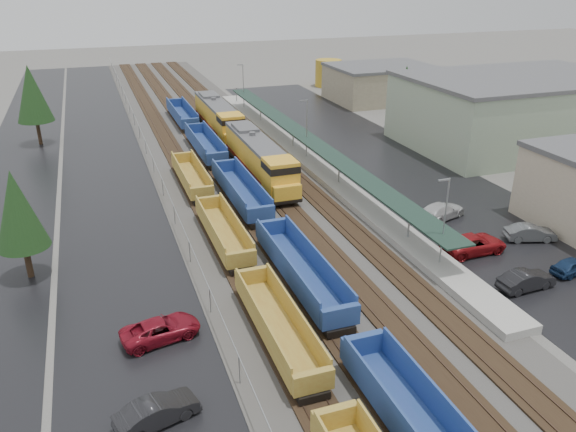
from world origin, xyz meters
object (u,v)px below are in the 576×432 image
Objects in this scene: parked_car_west_c at (161,330)px; parked_car_east_a at (526,280)px; locomotive_trail at (219,117)px; locomotive_lead at (260,159)px; storage_tank at (328,73)px; parked_car_west_b at (157,412)px; parked_car_east_e at (530,233)px; well_string_blue at (266,225)px; parked_car_east_c at (441,211)px; well_string_yellow at (278,326)px; parked_car_east_d at (573,266)px; parked_car_east_b at (474,244)px.

parked_car_east_a is at bearing -107.28° from parked_car_west_c.
locomotive_trail is 51.01m from parked_car_west_c.
parked_car_west_c is at bearing -118.92° from locomotive_lead.
storage_tank is 1.19× the size of parked_car_west_b.
locomotive_trail is at bearing 39.86° from parked_car_east_e.
storage_tank is at bearing 62.34° from well_string_blue.
locomotive_lead is at bearing 20.31° from parked_car_east_c.
parked_car_east_c is (21.52, 13.52, -0.32)m from well_string_yellow.
parked_car_east_c is 13.52m from parked_car_east_d.
locomotive_trail is 53.76m from parked_car_east_d.
locomotive_trail reaches higher than parked_car_east_a.
locomotive_trail reaches higher than parked_car_east_e.
well_string_yellow is 27.16m from parked_car_east_e.
storage_tank is 1.21× the size of parked_car_east_e.
parked_car_west_b is at bearing -115.08° from locomotive_lead.
parked_car_east_b is at bearing -75.04° from locomotive_trail.
parked_car_east_a is 13.75m from parked_car_east_c.
parked_car_east_a is 0.83× the size of parked_car_east_c.
storage_tank is 1.17× the size of parked_car_east_a.
parked_car_east_c is at bearing -80.71° from parked_car_west_c.
parked_car_west_b is 0.88× the size of parked_car_west_c.
parked_car_east_c reaches higher than parked_car_west_c.
well_string_yellow is 12.72× the size of parked_car_east_b.
well_string_blue reaches higher than well_string_yellow.
parked_car_west_b is at bearing 159.63° from parked_car_west_c.
well_string_blue is at bearing 60.14° from parked_car_east_b.
locomotive_trail reaches higher than parked_car_west_c.
well_string_yellow reaches higher than parked_car_east_e.
parked_car_east_b reaches higher than parked_car_east_c.
locomotive_lead is at bearing 18.46° from parked_car_east_a.
locomotive_lead is 30.10m from parked_car_east_e.
well_string_yellow is 14.21× the size of parked_car_west_c.
well_string_yellow is at bearing 107.00° from parked_car_east_b.
parked_car_east_d is at bearing -71.18° from locomotive_trail.
locomotive_trail is (0.00, 21.00, 0.00)m from locomotive_lead.
locomotive_trail is at bearing 14.35° from parked_car_east_b.
parked_car_east_e is (33.61, 3.85, 0.01)m from parked_car_west_c.
parked_car_west_b is 1.02× the size of parked_car_east_e.
locomotive_lead is 38.97m from parked_car_west_b.
well_string_blue is at bearing 65.68° from parked_car_east_c.
locomotive_trail is at bearing -135.88° from storage_tank.
parked_car_east_c is (13.52, -16.88, -1.74)m from locomotive_lead.
parked_car_east_a is 1.16× the size of parked_car_east_d.
parked_car_east_b is (12.04, -24.04, -1.73)m from locomotive_lead.
parked_car_west_b is at bearing 110.85° from parked_car_east_b.
locomotive_lead is 1.00× the size of locomotive_trail.
storage_tank is at bearing -17.02° from parked_car_east_d.
parked_car_west_c is at bearing 159.21° from well_string_yellow.
parked_car_east_b reaches higher than parked_car_east_d.
well_string_yellow is at bearing -104.61° from well_string_blue.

